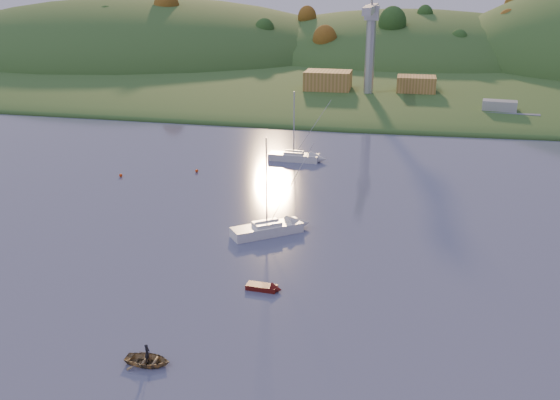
% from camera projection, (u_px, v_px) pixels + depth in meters
% --- Properties ---
extents(far_shore, '(620.00, 220.00, 1.50)m').
position_uv_depth(far_shore, '(382.00, 53.00, 249.84)').
color(far_shore, '#274E1F').
rests_on(far_shore, ground).
extents(shore_slope, '(640.00, 150.00, 7.00)m').
position_uv_depth(shore_slope, '(371.00, 77.00, 189.83)').
color(shore_slope, '#274E1F').
rests_on(shore_slope, ground).
extents(hill_left_far, '(120.00, 100.00, 32.00)m').
position_uv_depth(hill_left_far, '(3.00, 49.00, 266.34)').
color(hill_left_far, '#274E1F').
rests_on(hill_left_far, ground).
extents(hill_left, '(170.00, 140.00, 44.00)m').
position_uv_depth(hill_left, '(142.00, 57.00, 239.21)').
color(hill_left, '#274E1F').
rests_on(hill_left, ground).
extents(hill_center, '(140.00, 120.00, 36.00)m').
position_uv_depth(hill_center, '(407.00, 60.00, 229.48)').
color(hill_center, '#274E1F').
rests_on(hill_center, ground).
extents(hillside_trees, '(280.00, 50.00, 32.00)m').
position_uv_depth(hillside_trees, '(375.00, 68.00, 208.30)').
color(hillside_trees, '#274A1A').
rests_on(hillside_trees, ground).
extents(wharf, '(42.00, 16.00, 2.40)m').
position_uv_depth(wharf, '(381.00, 98.00, 148.78)').
color(wharf, slate).
rests_on(wharf, ground).
extents(shed_west, '(11.00, 8.00, 4.80)m').
position_uv_depth(shed_west, '(328.00, 81.00, 150.97)').
color(shed_west, olive).
rests_on(shed_west, wharf).
extents(shed_east, '(9.00, 7.00, 4.00)m').
position_uv_depth(shed_east, '(416.00, 85.00, 148.04)').
color(shed_east, olive).
rests_on(shed_east, wharf).
extents(dock_crane, '(3.20, 28.00, 20.30)m').
position_uv_depth(dock_crane, '(371.00, 30.00, 140.68)').
color(dock_crane, '#B7B7BC').
rests_on(dock_crane, wharf).
extents(sailboat_near, '(8.18, 7.00, 11.58)m').
position_uv_depth(sailboat_near, '(267.00, 228.00, 72.29)').
color(sailboat_near, white).
rests_on(sailboat_near, ground).
extents(sailboat_far, '(8.28, 2.80, 11.36)m').
position_uv_depth(sailboat_far, '(294.00, 156.00, 101.91)').
color(sailboat_far, silver).
rests_on(sailboat_far, ground).
extents(canoe, '(3.57, 2.55, 0.74)m').
position_uv_depth(canoe, '(148.00, 360.00, 47.94)').
color(canoe, olive).
rests_on(canoe, ground).
extents(paddler, '(0.36, 0.54, 1.49)m').
position_uv_depth(paddler, '(147.00, 356.00, 47.81)').
color(paddler, black).
rests_on(paddler, ground).
extents(red_tender, '(3.56, 1.46, 1.18)m').
position_uv_depth(red_tender, '(268.00, 288.00, 59.37)').
color(red_tender, '#510F0B').
rests_on(red_tender, ground).
extents(work_vessel, '(16.70, 7.84, 4.13)m').
position_uv_depth(work_vessel, '(499.00, 113.00, 130.98)').
color(work_vessel, slate).
rests_on(work_vessel, ground).
extents(buoy_1, '(0.50, 0.50, 0.50)m').
position_uv_depth(buoy_1, '(121.00, 175.00, 93.56)').
color(buoy_1, '#E83E0C').
rests_on(buoy_1, ground).
extents(buoy_2, '(0.50, 0.50, 0.50)m').
position_uv_depth(buoy_2, '(197.00, 171.00, 95.80)').
color(buoy_2, '#E83E0C').
rests_on(buoy_2, ground).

